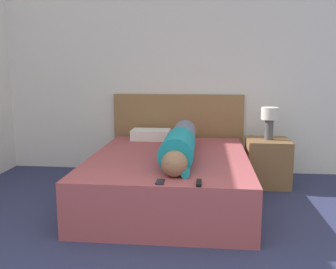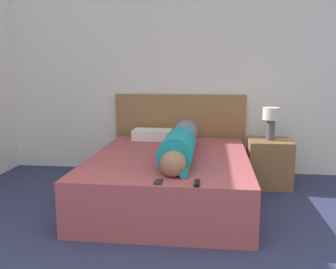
{
  "view_description": "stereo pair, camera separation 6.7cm",
  "coord_description": "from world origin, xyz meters",
  "px_view_note": "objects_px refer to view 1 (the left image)",
  "views": [
    {
      "loc": [
        0.3,
        -1.15,
        1.39
      ],
      "look_at": [
        -0.07,
        2.48,
        0.74
      ],
      "focal_mm": 40.0,
      "sensor_mm": 36.0,
      "label": 1
    },
    {
      "loc": [
        0.36,
        -1.14,
        1.39
      ],
      "look_at": [
        -0.07,
        2.48,
        0.74
      ],
      "focal_mm": 40.0,
      "sensor_mm": 36.0,
      "label": 2
    }
  ],
  "objects_px": {
    "bed": "(169,178)",
    "tv_remote": "(199,183)",
    "table_lamp": "(269,118)",
    "person_lying": "(180,144)",
    "cell_phone": "(160,182)",
    "nightstand": "(267,162)",
    "pillow_near_headboard": "(151,135)"
  },
  "relations": [
    {
      "from": "table_lamp",
      "to": "pillow_near_headboard",
      "type": "bearing_deg",
      "value": 171.95
    },
    {
      "from": "cell_phone",
      "to": "person_lying",
      "type": "bearing_deg",
      "value": 83.37
    },
    {
      "from": "table_lamp",
      "to": "pillow_near_headboard",
      "type": "relative_size",
      "value": 0.79
    },
    {
      "from": "table_lamp",
      "to": "bed",
      "type": "bearing_deg",
      "value": -149.72
    },
    {
      "from": "table_lamp",
      "to": "person_lying",
      "type": "xyz_separation_m",
      "value": [
        -0.99,
        -0.73,
        -0.18
      ]
    },
    {
      "from": "cell_phone",
      "to": "table_lamp",
      "type": "bearing_deg",
      "value": 55.46
    },
    {
      "from": "nightstand",
      "to": "person_lying",
      "type": "height_order",
      "value": "person_lying"
    },
    {
      "from": "person_lying",
      "to": "table_lamp",
      "type": "bearing_deg",
      "value": 36.37
    },
    {
      "from": "person_lying",
      "to": "pillow_near_headboard",
      "type": "height_order",
      "value": "person_lying"
    },
    {
      "from": "table_lamp",
      "to": "person_lying",
      "type": "bearing_deg",
      "value": -143.63
    },
    {
      "from": "table_lamp",
      "to": "person_lying",
      "type": "height_order",
      "value": "table_lamp"
    },
    {
      "from": "nightstand",
      "to": "table_lamp",
      "type": "xyz_separation_m",
      "value": [
        0.0,
        0.0,
        0.53
      ]
    },
    {
      "from": "table_lamp",
      "to": "cell_phone",
      "type": "height_order",
      "value": "table_lamp"
    },
    {
      "from": "nightstand",
      "to": "pillow_near_headboard",
      "type": "xyz_separation_m",
      "value": [
        -1.43,
        0.2,
        0.28
      ]
    },
    {
      "from": "nightstand",
      "to": "cell_phone",
      "type": "distance_m",
      "value": 1.94
    },
    {
      "from": "person_lying",
      "to": "bed",
      "type": "bearing_deg",
      "value": 144.37
    },
    {
      "from": "bed",
      "to": "pillow_near_headboard",
      "type": "height_order",
      "value": "pillow_near_headboard"
    },
    {
      "from": "pillow_near_headboard",
      "to": "nightstand",
      "type": "bearing_deg",
      "value": -8.05
    },
    {
      "from": "nightstand",
      "to": "tv_remote",
      "type": "height_order",
      "value": "nightstand"
    },
    {
      "from": "pillow_near_headboard",
      "to": "cell_phone",
      "type": "relative_size",
      "value": 3.72
    },
    {
      "from": "person_lying",
      "to": "cell_phone",
      "type": "distance_m",
      "value": 0.87
    },
    {
      "from": "bed",
      "to": "cell_phone",
      "type": "relative_size",
      "value": 16.05
    },
    {
      "from": "table_lamp",
      "to": "person_lying",
      "type": "distance_m",
      "value": 1.25
    },
    {
      "from": "bed",
      "to": "tv_remote",
      "type": "xyz_separation_m",
      "value": [
        0.32,
        -0.96,
        0.26
      ]
    },
    {
      "from": "bed",
      "to": "table_lamp",
      "type": "xyz_separation_m",
      "value": [
        1.11,
        0.65,
        0.56
      ]
    },
    {
      "from": "bed",
      "to": "tv_remote",
      "type": "height_order",
      "value": "tv_remote"
    },
    {
      "from": "nightstand",
      "to": "cell_phone",
      "type": "relative_size",
      "value": 4.28
    },
    {
      "from": "tv_remote",
      "to": "cell_phone",
      "type": "relative_size",
      "value": 1.15
    },
    {
      "from": "bed",
      "to": "table_lamp",
      "type": "distance_m",
      "value": 1.41
    },
    {
      "from": "bed",
      "to": "tv_remote",
      "type": "distance_m",
      "value": 1.04
    },
    {
      "from": "nightstand",
      "to": "cell_phone",
      "type": "bearing_deg",
      "value": -124.54
    },
    {
      "from": "cell_phone",
      "to": "bed",
      "type": "bearing_deg",
      "value": 91.05
    }
  ]
}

